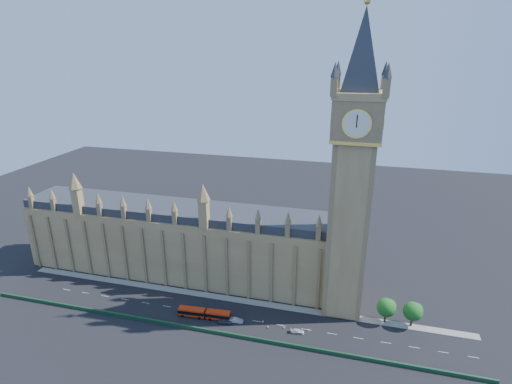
% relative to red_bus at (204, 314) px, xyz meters
% --- Properties ---
extents(ground, '(400.00, 400.00, 0.00)m').
position_rel_red_bus_xyz_m(ground, '(5.19, 2.46, -1.56)').
color(ground, black).
rests_on(ground, ground).
extents(palace_westminster, '(120.00, 20.00, 28.00)m').
position_rel_red_bus_xyz_m(palace_westminster, '(-19.81, 24.46, 12.30)').
color(palace_westminster, '#967748').
rests_on(palace_westminster, ground).
extents(elizabeth_tower, '(20.59, 20.59, 105.00)m').
position_rel_red_bus_xyz_m(elizabeth_tower, '(43.19, 16.46, 52.99)').
color(elizabeth_tower, '#967748').
rests_on(elizabeth_tower, ground).
extents(bridge_parapet, '(160.00, 0.60, 1.20)m').
position_rel_red_bus_xyz_m(bridge_parapet, '(5.19, -6.54, -0.96)').
color(bridge_parapet, '#1E4C2D').
rests_on(bridge_parapet, ground).
extents(kerb_north, '(160.00, 3.00, 0.16)m').
position_rel_red_bus_xyz_m(kerb_north, '(5.19, 11.96, -1.48)').
color(kerb_north, gray).
rests_on(kerb_north, ground).
extents(tree_east_near, '(6.00, 6.00, 8.50)m').
position_rel_red_bus_xyz_m(tree_east_near, '(57.41, 12.55, 4.08)').
color(tree_east_near, '#382619').
rests_on(tree_east_near, ground).
extents(tree_east_far, '(6.00, 6.00, 8.50)m').
position_rel_red_bus_xyz_m(tree_east_far, '(65.41, 12.55, 4.08)').
color(tree_east_far, '#382619').
rests_on(tree_east_far, ground).
extents(red_bus, '(17.60, 3.75, 2.97)m').
position_rel_red_bus_xyz_m(red_bus, '(0.00, 0.00, 0.00)').
color(red_bus, red).
rests_on(red_bus, ground).
extents(car_grey, '(4.61, 2.32, 1.51)m').
position_rel_red_bus_xyz_m(car_grey, '(7.41, -1.01, -0.81)').
color(car_grey, '#3F4247').
rests_on(car_grey, ground).
extents(car_silver, '(4.65, 1.95, 1.49)m').
position_rel_red_bus_xyz_m(car_silver, '(10.79, 0.28, -0.82)').
color(car_silver, '#B8BBC0').
rests_on(car_silver, ground).
extents(car_white, '(4.43, 2.29, 1.23)m').
position_rel_red_bus_xyz_m(car_white, '(30.71, 0.18, -0.95)').
color(car_white, silver).
rests_on(car_white, ground).
extents(cone_a, '(0.60, 0.60, 0.79)m').
position_rel_red_bus_xyz_m(cone_a, '(33.78, 2.00, -1.18)').
color(cone_a, black).
rests_on(cone_a, ground).
extents(cone_b, '(0.60, 0.60, 0.78)m').
position_rel_red_bus_xyz_m(cone_b, '(21.40, 0.12, -1.18)').
color(cone_b, black).
rests_on(cone_b, ground).
extents(cone_c, '(0.61, 0.61, 0.78)m').
position_rel_red_bus_xyz_m(cone_c, '(19.19, 2.36, -1.18)').
color(cone_c, black).
rests_on(cone_c, ground).
extents(cone_d, '(0.55, 0.55, 0.69)m').
position_rel_red_bus_xyz_m(cone_d, '(26.33, 1.08, -1.22)').
color(cone_d, black).
rests_on(cone_d, ground).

